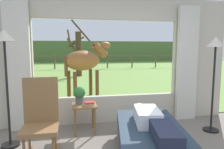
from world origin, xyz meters
The scene contains 16 objects.
back_wall_with_window centered at (0.00, 2.26, 1.25)m, with size 5.20×0.12×2.55m.
curtain_panel_left centered at (-1.69, 2.12, 1.20)m, with size 0.44×0.10×2.40m, color beige.
curtain_panel_right centered at (1.69, 2.12, 1.20)m, with size 0.44×0.10×2.40m, color beige.
outdoor_pasture_lawn centered at (0.00, 13.16, 0.01)m, with size 36.00×21.68×0.02m, color #759E47.
distant_hill_ridge centered at (0.00, 23.00, 1.20)m, with size 36.00×2.00×2.40m, color #4F6A3A.
recliner_sofa centered at (0.36, 0.74, 0.22)m, with size 1.19×1.83×0.42m.
reclining_person centered at (0.36, 0.69, 0.52)m, with size 0.44×1.43×0.22m.
rocking_chair centered at (-1.16, 1.01, 0.55)m, with size 0.48×0.68×1.12m.
side_table centered at (-0.52, 1.76, 0.43)m, with size 0.44×0.44×0.52m.
potted_plant centered at (-0.60, 1.82, 0.70)m, with size 0.22×0.22×0.32m.
book_stack centered at (-0.43, 1.70, 0.55)m, with size 0.18×0.16×0.06m.
floor_lamp_left centered at (-1.70, 1.43, 1.46)m, with size 0.32×0.32×1.81m.
floor_lamp_right centered at (1.80, 1.39, 1.40)m, with size 0.32×0.32×1.73m.
horse centered at (-0.32, 4.46, 1.16)m, with size 1.68×1.32×1.73m.
pasture_tree centered at (-0.38, 9.70, 1.36)m, with size 1.28×1.19×3.00m.
pasture_fence_line centered at (0.00, 14.14, 0.74)m, with size 16.10×0.10×1.10m.
Camera 1 is at (-0.72, -1.94, 1.52)m, focal length 33.47 mm.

